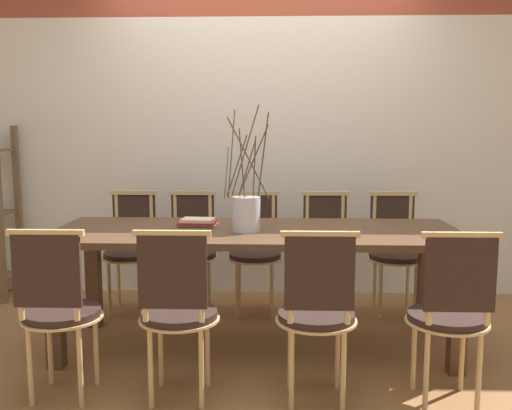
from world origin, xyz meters
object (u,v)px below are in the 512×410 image
at_px(dining_table, 256,245).
at_px(book_stack, 198,222).
at_px(vase_centerpiece, 246,211).
at_px(chair_near_center, 317,309).
at_px(chair_far_center, 255,247).

height_order(dining_table, book_stack, book_stack).
bearing_deg(vase_centerpiece, chair_near_center, -60.29).
bearing_deg(chair_far_center, dining_table, 92.47).
distance_m(chair_far_center, vase_centerpiece, 0.87).
xyz_separation_m(chair_far_center, book_stack, (-0.34, -0.60, 0.28)).
bearing_deg(dining_table, book_stack, 161.07).
height_order(dining_table, chair_far_center, chair_far_center).
height_order(vase_centerpiece, book_stack, vase_centerpiece).
xyz_separation_m(chair_near_center, vase_centerpiece, (-0.38, 0.66, 0.38)).
xyz_separation_m(vase_centerpiece, book_stack, (-0.32, 0.19, -0.10)).
relative_size(dining_table, book_stack, 9.79).
xyz_separation_m(chair_far_center, vase_centerpiece, (-0.02, -0.79, 0.38)).
bearing_deg(chair_far_center, book_stack, 60.28).
xyz_separation_m(dining_table, chair_far_center, (-0.03, 0.72, -0.17)).
bearing_deg(vase_centerpiece, book_stack, 149.11).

